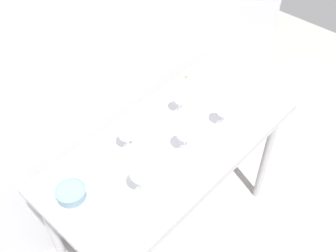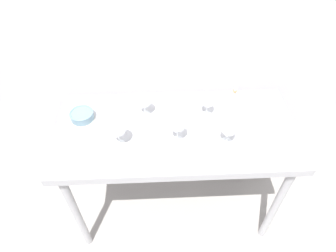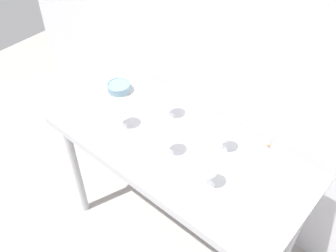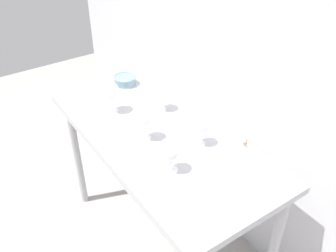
% 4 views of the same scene
% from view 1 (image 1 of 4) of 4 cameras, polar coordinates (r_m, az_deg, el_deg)
% --- Properties ---
extents(ground_plane, '(6.00, 6.00, 0.00)m').
position_cam_1_polar(ground_plane, '(2.79, 0.30, -14.62)').
color(ground_plane, gray).
extents(back_wall, '(3.80, 0.04, 2.60)m').
position_cam_1_polar(back_wall, '(2.08, -9.83, 12.18)').
color(back_wall, silver).
rests_on(back_wall, ground_plane).
extents(steel_counter, '(1.40, 0.65, 0.90)m').
position_cam_1_polar(steel_counter, '(2.14, 0.50, -4.12)').
color(steel_counter, '#AFAFB4').
rests_on(steel_counter, ground_plane).
extents(wine_glass_near_left, '(0.10, 0.10, 0.18)m').
position_cam_1_polar(wine_glass_near_left, '(1.77, -3.96, -6.85)').
color(wine_glass_near_left, white).
rests_on(wine_glass_near_left, steel_counter).
extents(wine_glass_near_right, '(0.08, 0.08, 0.16)m').
position_cam_1_polar(wine_glass_near_right, '(2.09, 7.94, 2.26)').
color(wine_glass_near_right, white).
rests_on(wine_glass_near_right, steel_counter).
extents(wine_glass_near_center, '(0.09, 0.09, 0.17)m').
position_cam_1_polar(wine_glass_near_center, '(1.93, 2.54, -1.04)').
color(wine_glass_near_center, white).
rests_on(wine_glass_near_center, steel_counter).
extents(wine_glass_far_right, '(0.08, 0.08, 0.15)m').
position_cam_1_polar(wine_glass_far_right, '(2.14, 1.73, 4.02)').
color(wine_glass_far_right, white).
rests_on(wine_glass_far_right, steel_counter).
extents(wine_glass_far_left, '(0.09, 0.09, 0.16)m').
position_cam_1_polar(wine_glass_far_left, '(1.96, -5.87, -1.04)').
color(wine_glass_far_left, white).
rests_on(wine_glass_far_left, steel_counter).
extents(tasting_sheet_upper, '(0.28, 0.29, 0.00)m').
position_cam_1_polar(tasting_sheet_upper, '(1.99, -9.44, -5.19)').
color(tasting_sheet_upper, white).
rests_on(tasting_sheet_upper, steel_counter).
extents(tasting_bowl, '(0.14, 0.14, 0.06)m').
position_cam_1_polar(tasting_bowl, '(1.88, -13.60, -9.19)').
color(tasting_bowl, beige).
rests_on(tasting_bowl, steel_counter).
extents(decanter_funnel, '(0.11, 0.11, 0.12)m').
position_cam_1_polar(decanter_funnel, '(2.35, 2.56, 6.34)').
color(decanter_funnel, beige).
rests_on(decanter_funnel, steel_counter).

